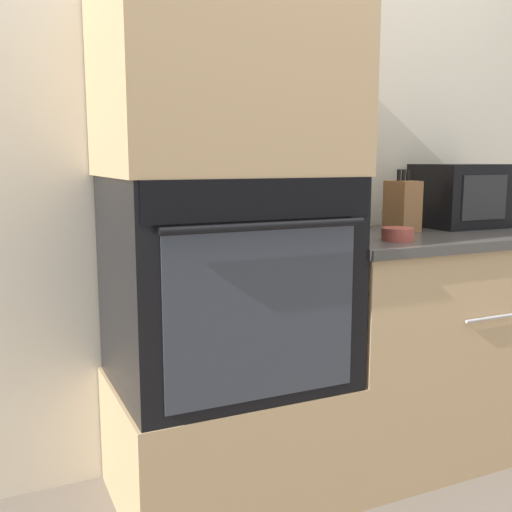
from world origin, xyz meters
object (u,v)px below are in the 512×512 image
object	(u,v)px
wall_oven	(226,280)
knife_block	(402,206)
condiment_jar_far	(336,221)
microwave	(463,195)
condiment_jar_mid	(329,217)
bowl	(398,234)
condiment_jar_near	(388,217)

from	to	relation	value
wall_oven	knife_block	size ratio (longest dim) A/B	3.05
wall_oven	condiment_jar_far	xyz separation A→B (m)	(0.58, 0.23, 0.15)
microwave	condiment_jar_mid	bearing A→B (deg)	173.55
bowl	condiment_jar_far	distance (m)	0.38
bowl	condiment_jar_far	size ratio (longest dim) A/B	1.55
wall_oven	condiment_jar_near	distance (m)	0.88
microwave	condiment_jar_far	distance (m)	0.58
microwave	bowl	size ratio (longest dim) A/B	3.28
microwave	knife_block	distance (m)	0.35
knife_block	condiment_jar_mid	world-z (taller)	knife_block
knife_block	condiment_jar_near	size ratio (longest dim) A/B	2.72
condiment_jar_near	wall_oven	bearing A→B (deg)	-165.36
knife_block	condiment_jar_mid	distance (m)	0.30
condiment_jar_mid	condiment_jar_far	size ratio (longest dim) A/B	1.60
knife_block	condiment_jar_far	distance (m)	0.27
condiment_jar_near	condiment_jar_mid	bearing A→B (deg)	-174.05
knife_block	condiment_jar_far	world-z (taller)	knife_block
wall_oven	bowl	distance (m)	0.64
wall_oven	microwave	distance (m)	1.18
microwave	bowl	world-z (taller)	microwave
wall_oven	microwave	bearing A→B (deg)	5.67
wall_oven	knife_block	xyz separation A→B (m)	(0.80, 0.09, 0.22)
wall_oven	microwave	size ratio (longest dim) A/B	1.99
bowl	condiment_jar_near	xyz separation A→B (m)	(0.23, 0.36, 0.02)
microwave	knife_block	bearing A→B (deg)	-175.55
microwave	wall_oven	bearing A→B (deg)	-174.33
microwave	condiment_jar_near	world-z (taller)	microwave
bowl	condiment_jar_far	xyz separation A→B (m)	(-0.02, 0.38, 0.01)
bowl	microwave	bearing A→B (deg)	25.30
wall_oven	bowl	world-z (taller)	wall_oven
wall_oven	condiment_jar_near	xyz separation A→B (m)	(0.83, 0.22, 0.16)
knife_block	bowl	xyz separation A→B (m)	(-0.20, -0.23, -0.08)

